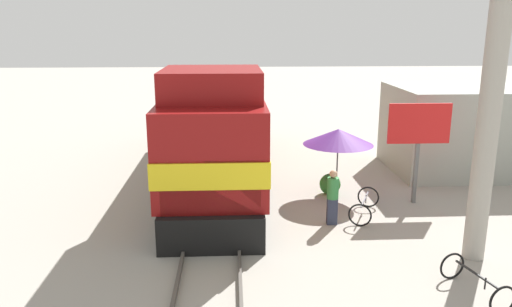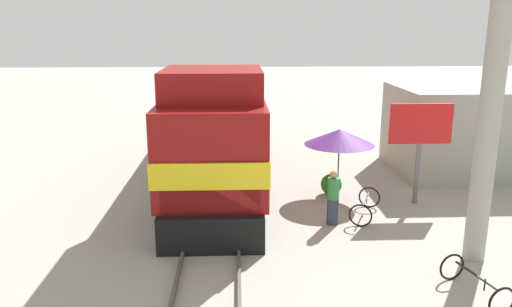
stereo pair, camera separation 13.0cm
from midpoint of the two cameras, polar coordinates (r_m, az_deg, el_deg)
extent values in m
plane|color=gray|center=(15.00, -5.09, -8.18)|extent=(120.00, 120.00, 0.00)
cube|color=#4C4742|center=(15.02, -7.86, -7.92)|extent=(0.08, 31.33, 0.15)
cube|color=#4C4742|center=(14.96, -2.32, -7.88)|extent=(0.08, 31.33, 0.15)
cube|color=black|center=(19.74, -4.59, -1.09)|extent=(2.80, 14.47, 1.00)
cube|color=maroon|center=(19.34, -4.69, 4.14)|extent=(3.04, 13.89, 2.65)
cube|color=yellow|center=(19.38, -4.68, 3.36)|extent=(3.08, 14.04, 0.70)
cube|color=yellow|center=(13.70, -5.36, -2.71)|extent=(2.58, 2.03, 1.46)
cube|color=maroon|center=(14.79, -5.33, 7.92)|extent=(2.86, 3.18, 0.88)
cylinder|color=#9E998E|center=(13.00, 25.16, 7.08)|extent=(0.53, 0.53, 8.78)
cylinder|color=#4C4C4C|center=(17.40, 9.04, -1.24)|extent=(0.05, 0.05, 2.22)
cone|color=#4C1E72|center=(17.17, 9.17, 1.90)|extent=(2.39, 2.39, 0.54)
cube|color=#595959|center=(17.29, 17.55, -2.17)|extent=(0.12, 0.12, 2.04)
cube|color=red|center=(16.91, 17.97, 3.28)|extent=(2.04, 0.08, 1.31)
sphere|color=#2D722D|center=(17.66, 8.25, -3.49)|extent=(0.74, 0.74, 0.74)
cube|color=#2D3347|center=(15.06, 8.44, -6.54)|extent=(0.30, 0.20, 0.80)
cylinder|color=#337F3F|center=(14.82, 8.54, -3.94)|extent=(0.34, 0.34, 0.64)
sphere|color=tan|center=(14.69, 8.60, -2.33)|extent=(0.23, 0.23, 0.23)
torus|color=black|center=(16.66, 12.49, -4.87)|extent=(0.66, 0.32, 0.70)
torus|color=black|center=(15.05, 11.54, -6.91)|extent=(0.66, 0.32, 0.70)
cube|color=slate|center=(15.79, 12.08, -5.15)|extent=(0.61, 1.36, 0.04)
cylinder|color=slate|center=(16.10, 12.22, -5.08)|extent=(0.04, 0.04, 0.29)
torus|color=black|center=(11.65, 26.05, -14.86)|extent=(0.65, 0.20, 0.65)
torus|color=black|center=(12.69, 21.22, -11.89)|extent=(0.65, 0.20, 0.65)
cube|color=black|center=(12.08, 23.61, -12.54)|extent=(0.36, 1.31, 0.04)
cylinder|color=black|center=(11.93, 24.43, -13.37)|extent=(0.04, 0.04, 0.27)
cube|color=#999E93|center=(22.50, 25.95, 2.56)|extent=(8.69, 4.34, 3.41)
camera|label=1|loc=(0.07, -90.28, -0.07)|focal=35.00mm
camera|label=2|loc=(0.07, 89.72, 0.07)|focal=35.00mm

